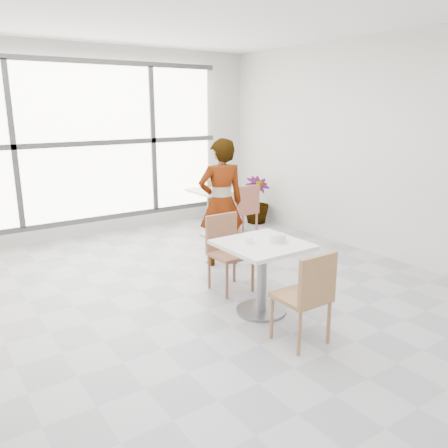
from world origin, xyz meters
TOP-DOWN VIEW (x-y plane):
  - floor at (0.00, 0.00)m, footprint 7.00×7.00m
  - wall_back at (0.00, 3.50)m, footprint 6.00×0.00m
  - wall_right at (3.00, 0.00)m, footprint 0.00×7.00m
  - window at (0.00, 3.44)m, footprint 4.60×0.07m
  - main_table at (0.44, -0.35)m, footprint 0.80×0.80m
  - chair_near at (0.34, -1.09)m, footprint 0.42×0.42m
  - chair_far at (0.51, 0.39)m, footprint 0.42×0.42m
  - oatmeal_bowl at (0.58, -0.41)m, footprint 0.21×0.21m
  - coffee_cup at (0.31, -0.28)m, footprint 0.16×0.13m
  - person at (0.93, 1.12)m, footprint 0.70×0.55m
  - bg_table_right at (1.66, 2.38)m, footprint 0.70×0.70m
  - bg_chair_right_near at (1.91, 1.91)m, footprint 0.42×0.42m
  - bg_chair_right_far at (1.89, 2.51)m, footprint 0.42×0.42m
  - plant_right at (2.70, 2.57)m, footprint 0.53×0.53m

SIDE VIEW (x-z plane):
  - floor at x=0.00m, z-range 0.00..0.00m
  - plant_right at x=2.70m, z-range 0.00..0.84m
  - bg_table_right at x=1.66m, z-range 0.11..0.86m
  - chair_near at x=0.34m, z-range 0.07..0.94m
  - chair_far at x=0.51m, z-range 0.07..0.94m
  - bg_chair_right_near at x=1.91m, z-range 0.07..0.94m
  - bg_chair_right_far at x=1.89m, z-range 0.07..0.94m
  - main_table at x=0.44m, z-range 0.15..0.90m
  - coffee_cup at x=0.31m, z-range 0.75..0.81m
  - oatmeal_bowl at x=0.58m, z-range 0.75..0.84m
  - person at x=0.93m, z-range 0.00..1.68m
  - window at x=0.00m, z-range 0.24..2.76m
  - wall_back at x=0.00m, z-range -1.50..4.50m
  - wall_right at x=3.00m, z-range -2.00..5.00m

